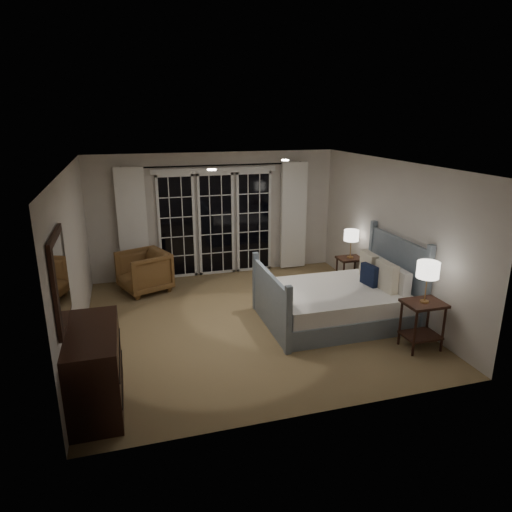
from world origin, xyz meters
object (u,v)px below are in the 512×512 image
object	(u,v)px
nightstand_left	(422,318)
nightstand_right	(349,268)
lamp_left	(428,270)
bed	(338,301)
dresser	(95,368)
lamp_right	(351,236)
armchair	(144,272)

from	to	relation	value
nightstand_left	nightstand_right	distance (m)	2.48
lamp_left	nightstand_right	bearing A→B (deg)	86.61
nightstand_left	nightstand_right	world-z (taller)	nightstand_left
bed	dresser	world-z (taller)	bed
bed	lamp_right	bearing A→B (deg)	56.44
nightstand_left	lamp_right	world-z (taller)	lamp_right
bed	lamp_left	distance (m)	1.62
armchair	dresser	xyz separation A→B (m)	(-0.71, -3.48, 0.08)
nightstand_left	dresser	distance (m)	4.36
lamp_right	armchair	xyz separation A→B (m)	(-3.79, 0.89, -0.64)
bed	dresser	distance (m)	3.87
lamp_left	dresser	world-z (taller)	lamp_left
lamp_left	dresser	distance (m)	4.42
nightstand_right	lamp_right	world-z (taller)	lamp_right
nightstand_right	dresser	distance (m)	5.20
lamp_right	dresser	bearing A→B (deg)	-150.07
lamp_right	dresser	size ratio (longest dim) A/B	0.41
lamp_left	dresser	xyz separation A→B (m)	(-4.36, -0.12, -0.71)
armchair	dresser	world-z (taller)	dresser
armchair	bed	bearing A→B (deg)	31.66
bed	armchair	world-z (taller)	bed
armchair	dresser	size ratio (longest dim) A/B	0.64
dresser	lamp_left	bearing A→B (deg)	1.55
nightstand_right	lamp_right	bearing A→B (deg)	26.57
lamp_left	lamp_right	world-z (taller)	lamp_left
lamp_left	dresser	bearing A→B (deg)	-178.45
nightstand_right	dresser	world-z (taller)	dresser
nightstand_right	armchair	size ratio (longest dim) A/B	0.71
bed	lamp_left	bearing A→B (deg)	-58.83
nightstand_right	lamp_left	size ratio (longest dim) A/B	1.02
dresser	nightstand_right	bearing A→B (deg)	29.93
bed	lamp_left	xyz separation A→B (m)	(0.71, -1.18, 0.84)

